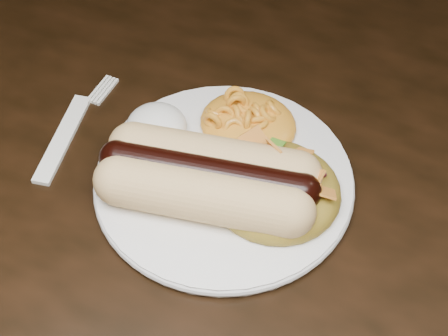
% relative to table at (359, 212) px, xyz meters
% --- Properties ---
extents(table, '(1.60, 0.90, 0.75)m').
position_rel_table_xyz_m(table, '(0.00, 0.00, 0.00)').
color(table, black).
rests_on(table, floor).
extents(plate, '(0.26, 0.26, 0.01)m').
position_rel_table_xyz_m(plate, '(-0.10, -0.09, 0.10)').
color(plate, white).
rests_on(plate, table).
extents(hotdog, '(0.15, 0.10, 0.04)m').
position_rel_table_xyz_m(hotdog, '(-0.10, -0.11, 0.12)').
color(hotdog, '#F4C881').
rests_on(hotdog, plate).
extents(mac_and_cheese, '(0.11, 0.10, 0.03)m').
position_rel_table_xyz_m(mac_and_cheese, '(-0.10, -0.03, 0.12)').
color(mac_and_cheese, gold).
rests_on(mac_and_cheese, plate).
extents(sour_cream, '(0.05, 0.05, 0.03)m').
position_rel_table_xyz_m(sour_cream, '(-0.17, -0.07, 0.12)').
color(sour_cream, white).
rests_on(sour_cream, plate).
extents(taco_salad, '(0.10, 0.10, 0.05)m').
position_rel_table_xyz_m(taco_salad, '(-0.06, -0.09, 0.12)').
color(taco_salad, orange).
rests_on(taco_salad, plate).
extents(fork, '(0.05, 0.15, 0.00)m').
position_rel_table_xyz_m(fork, '(-0.24, -0.10, 0.09)').
color(fork, white).
rests_on(fork, table).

